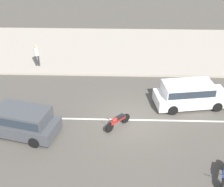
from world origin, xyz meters
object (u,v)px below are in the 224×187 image
Objects in this scene: minivan_white_0 at (190,94)px; motorcycle_1 at (118,121)px; pedestrian_near_clock at (36,54)px; minivan_dark_grey_3 at (21,120)px.

minivan_white_0 is 5.03m from motorcycle_1.
pedestrian_near_clock reaches higher than minivan_white_0.
minivan_white_0 and minivan_dark_grey_3 have the same top height.
minivan_dark_grey_3 is 8.24m from pedestrian_near_clock.
motorcycle_1 is at bearing -49.93° from pedestrian_near_clock.
minivan_white_0 is 11.81m from pedestrian_near_clock.
minivan_dark_grey_3 is at bearing -82.51° from pedestrian_near_clock.
minivan_dark_grey_3 is 2.68× the size of pedestrian_near_clock.
minivan_white_0 is 1.04× the size of minivan_dark_grey_3.
motorcycle_1 is 9.78m from pedestrian_near_clock.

